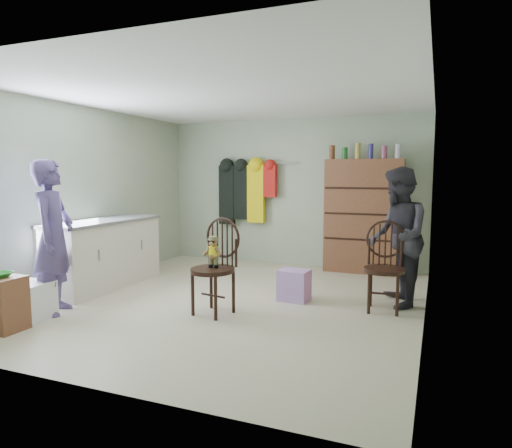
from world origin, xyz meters
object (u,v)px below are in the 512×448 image
at_px(dresser, 363,216).
at_px(chair_far, 385,263).
at_px(chair_front, 216,261).
at_px(counter, 104,253).

bearing_deg(dresser, chair_far, -74.59).
xyz_separation_m(chair_front, dresser, (1.20, 2.81, 0.31)).
distance_m(counter, chair_front, 2.07).
bearing_deg(chair_front, dresser, 77.67).
distance_m(chair_front, chair_far, 1.93).
bearing_deg(chair_far, chair_front, -158.94).
bearing_deg(chair_front, counter, 176.45).
bearing_deg(counter, dresser, 35.69).
height_order(counter, chair_front, chair_front).
xyz_separation_m(counter, chair_far, (3.75, 0.32, 0.08)).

